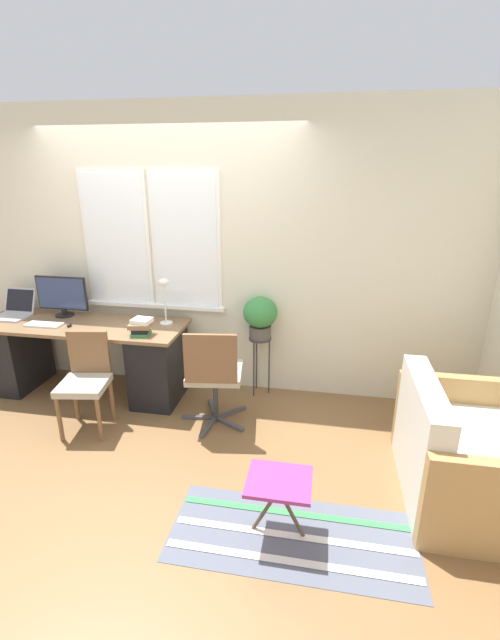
{
  "coord_description": "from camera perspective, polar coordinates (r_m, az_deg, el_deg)",
  "views": [
    {
      "loc": [
        1.47,
        -3.16,
        2.13
      ],
      "look_at": [
        0.87,
        0.17,
        0.93
      ],
      "focal_mm": 24.0,
      "sensor_mm": 36.0,
      "label": 1
    }
  ],
  "objects": [
    {
      "name": "ground_plane",
      "position": [
        4.08,
        -12.8,
        -12.43
      ],
      "size": [
        14.0,
        14.0,
        0.0
      ],
      "primitive_type": "plane",
      "color": "brown"
    },
    {
      "name": "wall_back_with_window",
      "position": [
        4.25,
        -10.37,
        8.72
      ],
      "size": [
        9.0,
        0.12,
        2.7
      ],
      "color": "beige",
      "rests_on": "ground_plane"
    },
    {
      "name": "desk",
      "position": [
        4.52,
        -21.16,
        -4.45
      ],
      "size": [
        2.01,
        0.67,
        0.73
      ],
      "color": "brown",
      "rests_on": "ground_plane"
    },
    {
      "name": "laptop",
      "position": [
        4.89,
        -28.95,
        1.07
      ],
      "size": [
        0.32,
        0.35,
        0.25
      ],
      "color": "#B7B7BC",
      "rests_on": "desk"
    },
    {
      "name": "monitor",
      "position": [
        4.63,
        -23.78,
        3.0
      ],
      "size": [
        0.53,
        0.18,
        0.4
      ],
      "color": "black",
      "rests_on": "desk"
    },
    {
      "name": "keyboard",
      "position": [
        4.48,
        -25.78,
        -0.57
      ],
      "size": [
        0.35,
        0.13,
        0.02
      ],
      "color": "silver",
      "rests_on": "desk"
    },
    {
      "name": "mouse",
      "position": [
        4.34,
        -22.95,
        -0.64
      ],
      "size": [
        0.04,
        0.06,
        0.03
      ],
      "color": "black",
      "rests_on": "desk"
    },
    {
      "name": "desk_lamp",
      "position": [
        4.07,
        -11.38,
        3.66
      ],
      "size": [
        0.12,
        0.12,
        0.44
      ],
      "color": "white",
      "rests_on": "desk"
    },
    {
      "name": "book_stack",
      "position": [
        3.91,
        -14.35,
        -0.87
      ],
      "size": [
        0.21,
        0.19,
        0.15
      ],
      "color": "green",
      "rests_on": "desk"
    },
    {
      "name": "desk_chair_wooden",
      "position": [
        3.89,
        -21.07,
        -7.34
      ],
      "size": [
        0.43,
        0.45,
        0.83
      ],
      "rotation": [
        0.0,
        0.0,
        0.16
      ],
      "color": "brown",
      "rests_on": "ground_plane"
    },
    {
      "name": "office_chair_swivel",
      "position": [
        3.65,
        -4.86,
        -7.12
      ],
      "size": [
        0.6,
        0.6,
        0.91
      ],
      "rotation": [
        0.0,
        0.0,
        3.28
      ],
      "color": "#47474C",
      "rests_on": "ground_plane"
    },
    {
      "name": "couch_loveseat",
      "position": [
        3.34,
        26.1,
        -16.12
      ],
      "size": [
        0.77,
        1.12,
        0.81
      ],
      "rotation": [
        0.0,
        0.0,
        1.57
      ],
      "color": "silver",
      "rests_on": "ground_plane"
    },
    {
      "name": "plant_stand",
      "position": [
        4.15,
        1.34,
        -3.46
      ],
      "size": [
        0.22,
        0.22,
        0.59
      ],
      "color": "#333338",
      "rests_on": "ground_plane"
    },
    {
      "name": "potted_plant",
      "position": [
        4.04,
        1.37,
        0.68
      ],
      "size": [
        0.33,
        0.33,
        0.4
      ],
      "color": "#514C47",
      "rests_on": "plant_stand"
    },
    {
      "name": "floor_rug_striped",
      "position": [
        2.94,
        5.74,
        -26.76
      ],
      "size": [
        1.5,
        0.64,
        0.01
      ],
      "color": "#565B6B",
      "rests_on": "ground_plane"
    },
    {
      "name": "folding_stool",
      "position": [
        2.71,
        3.9,
        -21.13
      ],
      "size": [
        0.38,
        0.33,
        0.41
      ],
      "color": "#93337A",
      "rests_on": "ground_plane"
    }
  ]
}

